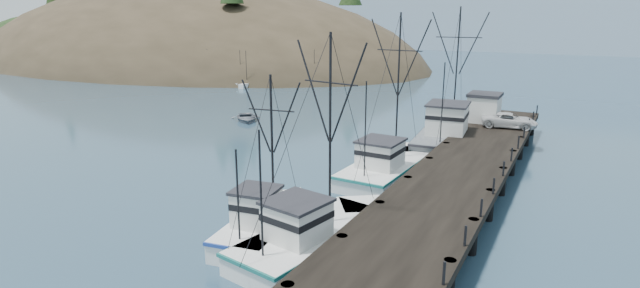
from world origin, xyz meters
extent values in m
plane|color=#284459|center=(0.00, 0.00, 0.00)|extent=(400.00, 400.00, 0.00)
cube|color=black|center=(14.00, 16.00, 1.75)|extent=(6.00, 44.00, 0.50)
cylinder|color=black|center=(11.40, 1.00, 1.00)|extent=(0.56, 0.56, 2.00)
cylinder|color=black|center=(16.60, 1.00, 1.00)|extent=(0.56, 0.56, 2.00)
cylinder|color=black|center=(11.40, 6.00, 1.00)|extent=(0.56, 0.56, 2.00)
cylinder|color=black|center=(16.60, 6.00, 1.00)|extent=(0.56, 0.56, 2.00)
cylinder|color=black|center=(11.40, 11.00, 1.00)|extent=(0.56, 0.56, 2.00)
cylinder|color=black|center=(16.60, 11.00, 1.00)|extent=(0.56, 0.56, 2.00)
cylinder|color=black|center=(11.40, 16.00, 1.00)|extent=(0.56, 0.56, 2.00)
cylinder|color=black|center=(16.60, 16.00, 1.00)|extent=(0.56, 0.56, 2.00)
cylinder|color=black|center=(11.40, 21.00, 1.00)|extent=(0.56, 0.56, 2.00)
cylinder|color=black|center=(16.60, 21.00, 1.00)|extent=(0.56, 0.56, 2.00)
cylinder|color=black|center=(11.40, 26.00, 1.00)|extent=(0.56, 0.56, 2.00)
cylinder|color=black|center=(16.60, 26.00, 1.00)|extent=(0.56, 0.56, 2.00)
cylinder|color=black|center=(11.40, 31.00, 1.00)|extent=(0.56, 0.56, 2.00)
cylinder|color=black|center=(16.60, 31.00, 1.00)|extent=(0.56, 0.56, 2.00)
cylinder|color=black|center=(11.40, 36.00, 1.00)|extent=(0.56, 0.56, 2.00)
cylinder|color=black|center=(16.60, 36.00, 1.00)|extent=(0.56, 0.56, 2.00)
ellipsoid|color=#382D1E|center=(-70.00, 78.00, -6.00)|extent=(132.00, 78.00, 51.00)
ellipsoid|color=black|center=(-75.00, 82.00, -2.00)|extent=(109.20, 62.40, 41.60)
ellipsoid|color=black|center=(-110.00, 70.00, -4.00)|extent=(57.60, 39.60, 32.40)
cube|color=beige|center=(-38.00, 56.00, 1.40)|extent=(4.00, 5.00, 2.80)
cube|color=beige|center=(-44.00, 60.00, 1.40)|extent=(4.00, 5.00, 2.80)
cube|color=beige|center=(-34.00, 62.00, 1.40)|extent=(4.00, 5.00, 2.80)
cube|color=#9EB2C6|center=(10.00, 170.00, 0.00)|extent=(360.00, 40.00, 26.00)
cube|color=silver|center=(-40.00, 185.00, 0.00)|extent=(180.00, 25.00, 18.00)
cube|color=white|center=(-36.07, 51.82, 0.30)|extent=(1.00, 3.50, 0.90)
cylinder|color=black|center=(-36.07, 51.82, 3.20)|extent=(0.08, 0.08, 6.00)
cube|color=white|center=(-20.76, 57.37, 0.30)|extent=(1.00, 3.50, 0.90)
cylinder|color=black|center=(-20.76, 57.37, 3.20)|extent=(0.08, 0.08, 6.00)
cube|color=white|center=(-31.45, 50.51, 0.30)|extent=(1.00, 3.50, 0.90)
cylinder|color=black|center=(-31.45, 50.51, 3.20)|extent=(0.08, 0.08, 6.00)
cube|color=white|center=(-27.57, 57.76, 0.30)|extent=(1.00, 3.50, 0.90)
cylinder|color=black|center=(-27.57, 57.76, 3.20)|extent=(0.08, 0.08, 6.00)
cube|color=white|center=(-22.79, 65.94, 0.30)|extent=(1.00, 3.50, 0.90)
cylinder|color=black|center=(-22.79, 65.94, 3.20)|extent=(0.08, 0.08, 6.00)
cube|color=white|center=(-29.72, 49.85, 0.30)|extent=(1.00, 3.50, 0.90)
cylinder|color=black|center=(-29.72, 49.85, 3.20)|extent=(0.08, 0.08, 6.00)
cube|color=white|center=(-44.46, 58.29, 0.30)|extent=(1.00, 3.50, 0.90)
cylinder|color=black|center=(-44.46, 58.29, 3.20)|extent=(0.08, 0.08, 6.00)
cube|color=white|center=(-31.05, 65.23, 0.30)|extent=(1.00, 3.50, 0.90)
cylinder|color=black|center=(-31.05, 65.23, 3.20)|extent=(0.08, 0.08, 6.00)
cube|color=white|center=(-33.48, 60.65, 0.30)|extent=(1.00, 3.50, 0.90)
cylinder|color=black|center=(-33.48, 60.65, 3.20)|extent=(0.08, 0.08, 6.00)
cube|color=white|center=(-38.03, 49.82, 0.30)|extent=(1.00, 3.50, 0.90)
cylinder|color=black|center=(-38.03, 49.82, 3.20)|extent=(0.08, 0.08, 6.00)
cube|color=white|center=(9.04, 2.35, 0.45)|extent=(5.48, 10.15, 1.60)
cube|color=white|center=(9.94, 7.08, 0.45)|extent=(3.69, 3.69, 1.60)
cube|color=#196760|center=(9.04, 2.35, 1.15)|extent=(5.60, 10.41, 0.18)
cube|color=silver|center=(8.81, 1.14, 2.20)|extent=(3.09, 3.16, 1.90)
cube|color=#26262B|center=(8.81, 1.14, 3.23)|extent=(3.35, 3.44, 0.16)
cylinder|color=black|center=(9.32, 3.81, 6.34)|extent=(0.14, 0.14, 10.19)
cylinder|color=black|center=(8.35, -1.28, 4.31)|extent=(0.10, 0.10, 6.11)
cube|color=white|center=(5.90, 2.53, 0.45)|extent=(4.10, 7.94, 1.60)
cube|color=white|center=(5.36, 6.28, 0.45)|extent=(3.03, 3.03, 1.60)
cube|color=#203C93|center=(5.90, 2.53, 1.15)|extent=(4.19, 8.15, 0.18)
cube|color=silver|center=(6.04, 1.56, 2.20)|extent=(2.42, 2.42, 1.90)
cube|color=#26262B|center=(6.04, 1.56, 3.23)|extent=(2.63, 2.64, 0.16)
cylinder|color=black|center=(5.73, 3.68, 5.19)|extent=(0.14, 0.14, 7.88)
cylinder|color=black|center=(6.31, -0.36, 3.61)|extent=(0.10, 0.10, 4.73)
cube|color=white|center=(8.15, 15.93, 0.45)|extent=(4.56, 10.63, 1.60)
cube|color=white|center=(8.43, 21.14, 0.45)|extent=(4.01, 4.01, 1.60)
cube|color=#1C736C|center=(8.15, 15.93, 1.15)|extent=(4.65, 10.90, 0.18)
cube|color=silver|center=(8.08, 14.60, 2.20)|extent=(2.96, 3.09, 1.90)
cube|color=#26262B|center=(8.08, 14.60, 3.23)|extent=(3.22, 3.37, 0.16)
cylinder|color=black|center=(8.24, 17.54, 6.82)|extent=(0.14, 0.14, 11.15)
cylinder|color=black|center=(7.94, 11.93, 4.59)|extent=(0.10, 0.10, 6.69)
cube|color=slate|center=(10.28, 26.63, 0.75)|extent=(5.82, 13.70, 2.20)
cube|color=slate|center=(9.67, 33.27, 0.75)|extent=(4.61, 4.61, 2.20)
cube|color=black|center=(10.28, 26.63, 1.75)|extent=(5.94, 14.05, 0.18)
cube|color=silver|center=(10.43, 24.92, 3.15)|extent=(3.57, 4.04, 2.60)
cube|color=#26262B|center=(10.43, 24.92, 4.53)|extent=(3.87, 4.41, 0.16)
cylinder|color=black|center=(10.09, 28.67, 7.38)|extent=(0.14, 0.14, 11.07)
cylinder|color=black|center=(10.74, 21.52, 5.17)|extent=(0.10, 0.10, 6.64)
cube|color=silver|center=(12.50, 30.97, 3.25)|extent=(2.80, 3.00, 2.50)
cube|color=#26262B|center=(12.50, 30.97, 4.65)|extent=(3.00, 3.20, 0.30)
imported|color=silver|center=(15.15, 29.27, 2.69)|extent=(5.22, 2.91, 1.38)
imported|color=slate|center=(-13.88, 27.89, 0.00)|extent=(5.86, 6.04, 1.02)
camera|label=1|loc=(20.77, -18.97, 12.38)|focal=28.00mm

